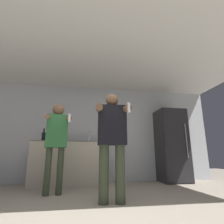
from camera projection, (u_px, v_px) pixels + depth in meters
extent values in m
cube|color=#B2B7BC|center=(88.00, 132.00, 4.71)|extent=(7.00, 0.06, 2.55)
cube|color=silver|center=(92.00, 60.00, 3.59)|extent=(7.00, 3.47, 0.05)
cube|color=#262628|center=(172.00, 145.00, 4.65)|extent=(0.71, 0.63, 1.87)
cube|color=black|center=(178.00, 144.00, 4.34)|extent=(0.68, 0.01, 1.80)
cylinder|color=#99999E|center=(187.00, 140.00, 4.37)|extent=(0.02, 0.02, 0.84)
cube|color=#BCB29E|center=(67.00, 163.00, 4.11)|extent=(1.57, 0.64, 0.98)
cube|color=#676256|center=(68.00, 142.00, 4.23)|extent=(1.60, 0.67, 0.01)
cylinder|color=silver|center=(90.00, 138.00, 4.31)|extent=(0.07, 0.07, 0.19)
cylinder|color=silver|center=(90.00, 133.00, 4.34)|extent=(0.03, 0.03, 0.05)
sphere|color=maroon|center=(90.00, 132.00, 4.34)|extent=(0.03, 0.03, 0.03)
cylinder|color=black|center=(43.00, 137.00, 4.14)|extent=(0.09, 0.09, 0.21)
cylinder|color=black|center=(44.00, 131.00, 4.18)|extent=(0.04, 0.04, 0.09)
sphere|color=maroon|center=(44.00, 129.00, 4.19)|extent=(0.04, 0.04, 0.04)
cylinder|color=silver|center=(60.00, 138.00, 4.19)|extent=(0.10, 0.10, 0.16)
cylinder|color=silver|center=(60.00, 133.00, 4.22)|extent=(0.03, 0.03, 0.08)
sphere|color=maroon|center=(60.00, 132.00, 4.23)|extent=(0.04, 0.04, 0.04)
cylinder|color=#38422D|center=(104.00, 174.00, 2.53)|extent=(0.14, 0.14, 0.81)
cylinder|color=#38422D|center=(120.00, 173.00, 2.55)|extent=(0.14, 0.14, 0.81)
cube|color=black|center=(112.00, 125.00, 2.71)|extent=(0.45, 0.23, 0.61)
sphere|color=brown|center=(112.00, 100.00, 2.81)|extent=(0.20, 0.20, 0.20)
cylinder|color=brown|center=(99.00, 108.00, 2.59)|extent=(0.12, 0.35, 0.16)
cylinder|color=brown|center=(127.00, 109.00, 2.63)|extent=(0.12, 0.35, 0.16)
cube|color=white|center=(129.00, 108.00, 2.46)|extent=(0.04, 0.04, 0.14)
cylinder|color=#38422D|center=(48.00, 171.00, 3.04)|extent=(0.11, 0.11, 0.80)
cylinder|color=#38422D|center=(60.00, 171.00, 3.10)|extent=(0.11, 0.11, 0.80)
cube|color=#2D6B38|center=(57.00, 131.00, 3.24)|extent=(0.40, 0.26, 0.60)
sphere|color=brown|center=(59.00, 110.00, 3.34)|extent=(0.22, 0.22, 0.22)
cylinder|color=brown|center=(48.00, 117.00, 3.05)|extent=(0.15, 0.42, 0.15)
cylinder|color=brown|center=(68.00, 118.00, 3.17)|extent=(0.15, 0.42, 0.15)
cube|color=white|center=(69.00, 118.00, 2.97)|extent=(0.04, 0.04, 0.14)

